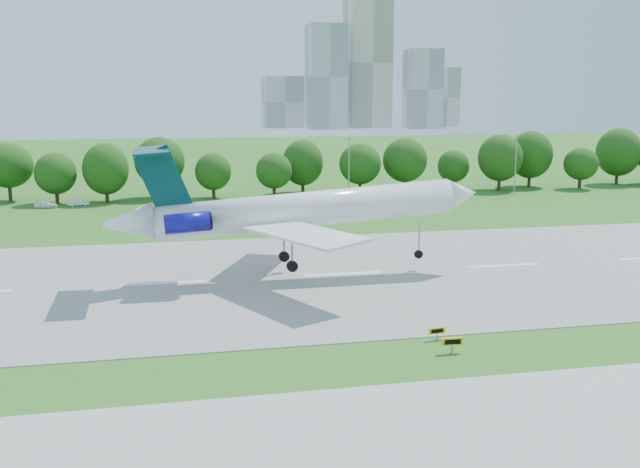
{
  "coord_description": "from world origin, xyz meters",
  "views": [
    {
      "loc": [
        -18.58,
        -51.87,
        20.13
      ],
      "look_at": [
        -4.05,
        18.0,
        6.24
      ],
      "focal_mm": 40.0,
      "sensor_mm": 36.0,
      "label": 1
    }
  ],
  "objects_px": {
    "taxi_sign_left": "(437,331)",
    "service_vehicle_a": "(78,202)",
    "airliner": "(289,210)",
    "service_vehicle_b": "(46,204)"
  },
  "relations": [
    {
      "from": "taxi_sign_left",
      "to": "service_vehicle_a",
      "type": "relative_size",
      "value": 0.39
    },
    {
      "from": "airliner",
      "to": "taxi_sign_left",
      "type": "height_order",
      "value": "airliner"
    },
    {
      "from": "taxi_sign_left",
      "to": "service_vehicle_b",
      "type": "xyz_separation_m",
      "value": [
        -44.0,
        81.87,
        -0.12
      ]
    },
    {
      "from": "taxi_sign_left",
      "to": "service_vehicle_b",
      "type": "height_order",
      "value": "service_vehicle_b"
    },
    {
      "from": "airliner",
      "to": "service_vehicle_a",
      "type": "distance_m",
      "value": 67.86
    },
    {
      "from": "airliner",
      "to": "taxi_sign_left",
      "type": "xyz_separation_m",
      "value": [
        8.76,
        -23.09,
        -6.96
      ]
    },
    {
      "from": "taxi_sign_left",
      "to": "service_vehicle_b",
      "type": "bearing_deg",
      "value": 111.74
    },
    {
      "from": "taxi_sign_left",
      "to": "service_vehicle_a",
      "type": "height_order",
      "value": "service_vehicle_a"
    },
    {
      "from": "airliner",
      "to": "service_vehicle_b",
      "type": "xyz_separation_m",
      "value": [
        -35.25,
        58.78,
        -7.09
      ]
    },
    {
      "from": "service_vehicle_a",
      "to": "service_vehicle_b",
      "type": "xyz_separation_m",
      "value": [
        -5.4,
        -1.75,
        0.02
      ]
    }
  ]
}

